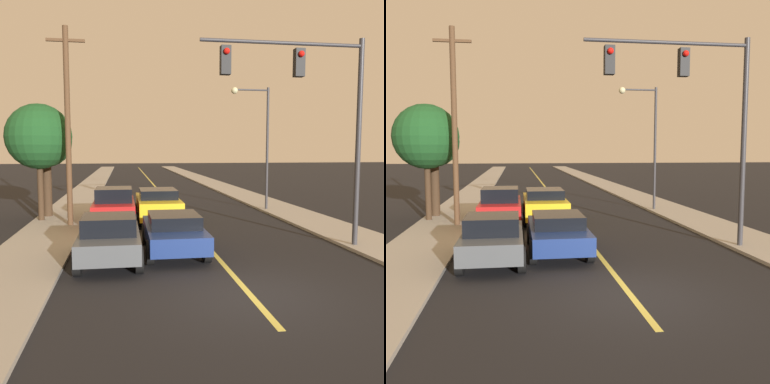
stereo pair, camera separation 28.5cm
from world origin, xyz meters
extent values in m
plane|color=black|center=(0.00, 0.00, 0.00)|extent=(200.00, 200.00, 0.00)
cube|color=black|center=(0.00, 36.00, 0.01)|extent=(9.26, 80.00, 0.01)
cube|color=#D1C14C|center=(0.00, 36.00, 0.01)|extent=(0.16, 76.00, 0.00)
cube|color=#9E998E|center=(-5.88, 36.00, 0.06)|extent=(2.50, 80.00, 0.12)
cube|color=#9E998E|center=(5.88, 36.00, 0.06)|extent=(2.50, 80.00, 0.12)
cube|color=navy|center=(-1.30, 4.49, 0.65)|extent=(1.80, 4.45, 0.56)
cube|color=black|center=(-1.30, 4.32, 1.13)|extent=(1.59, 2.00, 0.41)
cylinder|color=black|center=(-2.15, 5.87, 0.37)|extent=(0.22, 0.74, 0.74)
cylinder|color=black|center=(-0.44, 5.87, 0.37)|extent=(0.22, 0.74, 0.74)
cylinder|color=black|center=(-2.15, 3.12, 0.37)|extent=(0.22, 0.74, 0.74)
cylinder|color=black|center=(-0.44, 3.12, 0.37)|extent=(0.22, 0.74, 0.74)
cube|color=gold|center=(-1.30, 10.97, 0.73)|extent=(1.92, 5.03, 0.80)
cube|color=black|center=(-1.30, 10.77, 1.34)|extent=(1.69, 2.26, 0.42)
cylinder|color=black|center=(-2.21, 12.53, 0.33)|extent=(0.22, 0.67, 0.67)
cylinder|color=black|center=(-0.38, 12.53, 0.33)|extent=(0.22, 0.67, 0.67)
cylinder|color=black|center=(-2.21, 9.42, 0.33)|extent=(0.22, 0.67, 0.67)
cylinder|color=black|center=(-0.38, 9.42, 0.33)|extent=(0.22, 0.67, 0.67)
cube|color=#474C51|center=(-3.33, 3.48, 0.67)|extent=(1.76, 3.84, 0.58)
cube|color=black|center=(-3.33, 3.33, 1.22)|extent=(1.55, 1.73, 0.51)
cylinder|color=black|center=(-4.17, 4.68, 0.38)|extent=(0.22, 0.75, 0.75)
cylinder|color=black|center=(-2.50, 4.68, 0.38)|extent=(0.22, 0.75, 0.75)
cylinder|color=black|center=(-4.17, 2.29, 0.38)|extent=(0.22, 0.75, 0.75)
cylinder|color=black|center=(-2.50, 2.29, 0.38)|extent=(0.22, 0.75, 0.75)
cube|color=red|center=(-3.33, 10.13, 0.73)|extent=(1.80, 4.47, 0.76)
cube|color=black|center=(-3.33, 9.95, 1.41)|extent=(1.58, 2.01, 0.60)
cylinder|color=black|center=(-4.19, 11.51, 0.35)|extent=(0.22, 0.71, 0.71)
cylinder|color=black|center=(-2.48, 11.51, 0.35)|extent=(0.22, 0.71, 0.71)
cylinder|color=black|center=(-4.19, 8.74, 0.35)|extent=(0.22, 0.71, 0.71)
cylinder|color=black|center=(-2.48, 8.74, 0.35)|extent=(0.22, 0.71, 0.71)
cylinder|color=#333338|center=(5.03, 4.22, 3.61)|extent=(0.18, 0.18, 6.98)
cylinder|color=#333338|center=(2.28, 4.22, 6.85)|extent=(5.49, 0.12, 0.12)
cube|color=black|center=(2.83, 4.22, 6.24)|extent=(0.32, 0.28, 0.90)
sphere|color=red|center=(2.83, 4.04, 6.48)|extent=(0.20, 0.20, 0.20)
cube|color=black|center=(0.36, 4.22, 6.24)|extent=(0.32, 0.28, 0.90)
sphere|color=red|center=(0.36, 4.04, 6.48)|extent=(0.20, 0.20, 0.20)
cylinder|color=#333338|center=(4.98, 13.42, 3.45)|extent=(0.14, 0.14, 6.67)
cylinder|color=#333338|center=(4.04, 13.42, 6.64)|extent=(1.89, 0.09, 0.09)
sphere|color=beige|center=(3.09, 13.42, 6.59)|extent=(0.36, 0.36, 0.36)
cylinder|color=#513823|center=(-5.23, 9.85, 4.37)|extent=(0.24, 0.24, 8.49)
cube|color=#513823|center=(-5.23, 9.85, 8.01)|extent=(1.60, 0.12, 0.12)
cylinder|color=#3D2B1C|center=(-6.73, 11.38, 1.54)|extent=(0.27, 0.27, 2.84)
sphere|color=#19471E|center=(-6.73, 11.38, 4.02)|extent=(3.01, 3.01, 3.01)
cylinder|color=#3D2B1C|center=(-6.63, 12.65, 1.53)|extent=(0.42, 0.42, 2.81)
sphere|color=#143819|center=(-6.63, 12.65, 3.80)|extent=(2.49, 2.49, 2.49)
camera|label=1|loc=(-2.90, -9.35, 3.40)|focal=40.00mm
camera|label=2|loc=(-2.62, -9.39, 3.40)|focal=40.00mm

